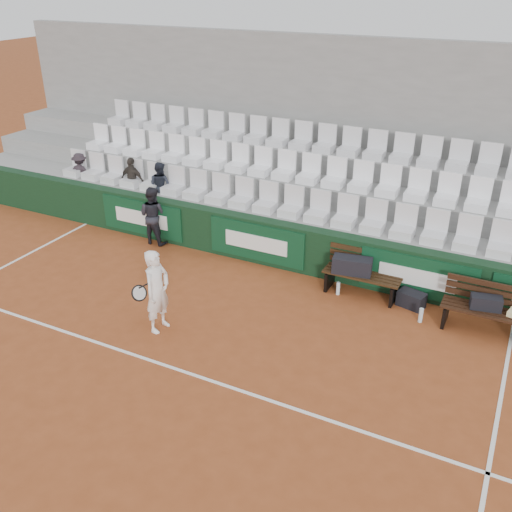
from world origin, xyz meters
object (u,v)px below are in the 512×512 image
at_px(bench_right, 484,321).
at_px(ball_kid, 153,215).
at_px(tennis_player, 157,291).
at_px(spectator_b, 131,163).
at_px(spectator_c, 159,167).
at_px(bench_left, 361,284).
at_px(sports_bag_ground, 411,299).
at_px(water_bottle_far, 421,315).
at_px(water_bottle_near, 338,288).
at_px(spectator_a, 78,156).
at_px(sports_bag_right, 486,303).
at_px(sports_bag_left, 352,265).

xyz_separation_m(bench_right, ball_kid, (-7.33, 0.44, 0.46)).
bearing_deg(tennis_player, spectator_b, 132.01).
relative_size(spectator_b, spectator_c, 1.00).
bearing_deg(bench_left, sports_bag_ground, -0.17).
distance_m(sports_bag_ground, spectator_b, 7.30).
distance_m(water_bottle_far, spectator_c, 6.86).
bearing_deg(water_bottle_far, water_bottle_near, 171.02).
bearing_deg(sports_bag_ground, ball_kid, 178.50).
distance_m(bench_right, spectator_a, 10.23).
relative_size(tennis_player, ball_kid, 1.12).
xyz_separation_m(sports_bag_ground, tennis_player, (-3.82, -2.74, 0.61)).
relative_size(bench_left, ball_kid, 1.10).
relative_size(sports_bag_ground, water_bottle_far, 1.78).
xyz_separation_m(sports_bag_right, sports_bag_ground, (-1.29, 0.25, -0.42)).
distance_m(sports_bag_right, sports_bag_ground, 1.38).
distance_m(bench_left, sports_bag_ground, 0.99).
bearing_deg(spectator_a, bench_left, 160.28).
xyz_separation_m(sports_bag_ground, water_bottle_far, (0.28, -0.46, -0.01)).
relative_size(sports_bag_right, spectator_a, 0.50).
bearing_deg(water_bottle_far, ball_kid, 174.40).
xyz_separation_m(water_bottle_far, ball_kid, (-6.29, 0.62, 0.54)).
height_order(bench_right, water_bottle_near, bench_right).
relative_size(bench_left, tennis_player, 0.98).
xyz_separation_m(sports_bag_left, water_bottle_near, (-0.20, -0.16, -0.48)).
bearing_deg(sports_bag_ground, tennis_player, -144.33).
relative_size(bench_left, sports_bag_left, 2.00).
bearing_deg(water_bottle_far, bench_right, 9.44).
xyz_separation_m(sports_bag_left, sports_bag_ground, (1.19, 0.03, -0.46)).
distance_m(sports_bag_left, water_bottle_far, 1.60).
xyz_separation_m(bench_left, ball_kid, (-5.02, 0.15, 0.46)).
height_order(tennis_player, spectator_b, spectator_b).
xyz_separation_m(sports_bag_left, spectator_a, (-7.56, 0.94, 0.90)).
bearing_deg(sports_bag_left, water_bottle_near, -140.15).
distance_m(water_bottle_near, spectator_b, 6.00).
xyz_separation_m(tennis_player, spectator_a, (-4.93, 3.65, 0.75)).
height_order(water_bottle_near, tennis_player, tennis_player).
distance_m(sports_bag_ground, water_bottle_far, 0.54).
bearing_deg(sports_bag_left, ball_kid, 177.73).
distance_m(tennis_player, spectator_a, 6.18).
xyz_separation_m(bench_right, spectator_c, (-7.61, 1.19, 1.35)).
xyz_separation_m(sports_bag_right, water_bottle_near, (-2.68, 0.05, -0.44)).
bearing_deg(spectator_c, bench_right, 173.29).
distance_m(bench_right, sports_bag_ground, 1.36).
xyz_separation_m(bench_right, sports_bag_right, (-0.03, 0.04, 0.35)).
bearing_deg(bench_right, sports_bag_ground, 167.86).
bearing_deg(bench_right, tennis_player, -154.48).
bearing_deg(water_bottle_far, sports_bag_right, 11.75).
bearing_deg(sports_bag_right, spectator_b, 172.17).
relative_size(spectator_a, spectator_c, 0.90).
bearing_deg(water_bottle_far, tennis_player, -150.89).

